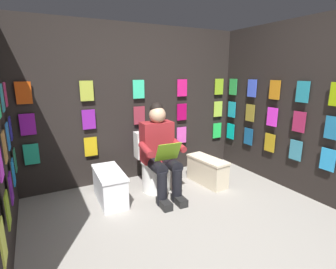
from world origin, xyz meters
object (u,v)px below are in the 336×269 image
at_px(comic_longbox_far, 207,171).
at_px(toilet, 154,165).
at_px(comic_longbox_near, 110,186).
at_px(person_reading, 161,150).

bearing_deg(comic_longbox_far, toilet, -22.89).
height_order(comic_longbox_near, comic_longbox_far, comic_longbox_near).
xyz_separation_m(comic_longbox_near, comic_longbox_far, (-1.37, 0.13, -0.01)).
bearing_deg(person_reading, toilet, -89.74).
bearing_deg(comic_longbox_far, person_reading, -5.78).
bearing_deg(comic_longbox_far, comic_longbox_near, -11.96).
xyz_separation_m(person_reading, comic_longbox_near, (0.63, -0.14, -0.41)).
bearing_deg(person_reading, comic_longbox_near, -10.68).
relative_size(comic_longbox_near, comic_longbox_far, 1.03).
bearing_deg(person_reading, comic_longbox_far, -177.40).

